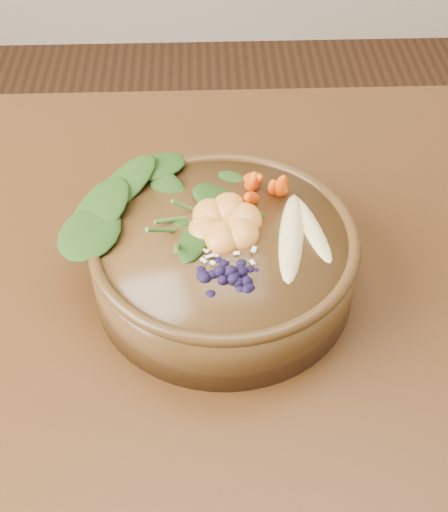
{
  "coord_description": "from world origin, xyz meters",
  "views": [
    {
      "loc": [
        -0.25,
        -0.54,
        1.36
      ],
      "look_at": [
        -0.23,
        0.03,
        0.8
      ],
      "focal_mm": 50.0,
      "sensor_mm": 36.0,
      "label": 1
    }
  ],
  "objects_px": {
    "blueberry_pile": "(229,264)",
    "carrot_cluster": "(268,161)",
    "banana_halves": "(302,223)",
    "mandarin_cluster": "(225,214)",
    "stoneware_bowl": "(224,262)",
    "dining_table": "(413,347)",
    "kale_heap": "(181,186)"
  },
  "relations": [
    {
      "from": "blueberry_pile",
      "to": "carrot_cluster",
      "type": "bearing_deg",
      "value": 70.43
    },
    {
      "from": "carrot_cluster",
      "to": "banana_halves",
      "type": "bearing_deg",
      "value": -66.94
    },
    {
      "from": "banana_halves",
      "to": "mandarin_cluster",
      "type": "distance_m",
      "value": 0.08
    },
    {
      "from": "stoneware_bowl",
      "to": "dining_table",
      "type": "bearing_deg",
      "value": -6.53
    },
    {
      "from": "carrot_cluster",
      "to": "stoneware_bowl",
      "type": "bearing_deg",
      "value": -123.69
    },
    {
      "from": "kale_heap",
      "to": "banana_halves",
      "type": "xyz_separation_m",
      "value": [
        0.13,
        -0.06,
        -0.01
      ]
    },
    {
      "from": "carrot_cluster",
      "to": "blueberry_pile",
      "type": "xyz_separation_m",
      "value": [
        -0.05,
        -0.14,
        -0.02
      ]
    },
    {
      "from": "banana_halves",
      "to": "stoneware_bowl",
      "type": "bearing_deg",
      "value": -177.26
    },
    {
      "from": "dining_table",
      "to": "banana_halves",
      "type": "height_order",
      "value": "banana_halves"
    },
    {
      "from": "stoneware_bowl",
      "to": "banana_halves",
      "type": "height_order",
      "value": "banana_halves"
    },
    {
      "from": "dining_table",
      "to": "banana_halves",
      "type": "xyz_separation_m",
      "value": [
        -0.15,
        0.03,
        0.19
      ]
    },
    {
      "from": "dining_table",
      "to": "carrot_cluster",
      "type": "bearing_deg",
      "value": 149.55
    },
    {
      "from": "dining_table",
      "to": "stoneware_bowl",
      "type": "height_order",
      "value": "stoneware_bowl"
    },
    {
      "from": "banana_halves",
      "to": "blueberry_pile",
      "type": "relative_size",
      "value": 1.23
    },
    {
      "from": "dining_table",
      "to": "stoneware_bowl",
      "type": "relative_size",
      "value": 5.4
    },
    {
      "from": "stoneware_bowl",
      "to": "mandarin_cluster",
      "type": "bearing_deg",
      "value": 83.64
    },
    {
      "from": "stoneware_bowl",
      "to": "carrot_cluster",
      "type": "distance_m",
      "value": 0.13
    },
    {
      "from": "banana_halves",
      "to": "mandarin_cluster",
      "type": "height_order",
      "value": "mandarin_cluster"
    },
    {
      "from": "kale_heap",
      "to": "blueberry_pile",
      "type": "relative_size",
      "value": 1.42
    },
    {
      "from": "mandarin_cluster",
      "to": "blueberry_pile",
      "type": "height_order",
      "value": "blueberry_pile"
    },
    {
      "from": "blueberry_pile",
      "to": "stoneware_bowl",
      "type": "bearing_deg",
      "value": 92.84
    },
    {
      "from": "stoneware_bowl",
      "to": "mandarin_cluster",
      "type": "relative_size",
      "value": 3.15
    },
    {
      "from": "stoneware_bowl",
      "to": "carrot_cluster",
      "type": "relative_size",
      "value": 3.62
    },
    {
      "from": "kale_heap",
      "to": "banana_halves",
      "type": "distance_m",
      "value": 0.14
    },
    {
      "from": "banana_halves",
      "to": "dining_table",
      "type": "bearing_deg",
      "value": -11.68
    },
    {
      "from": "kale_heap",
      "to": "blueberry_pile",
      "type": "bearing_deg",
      "value": -68.22
    },
    {
      "from": "carrot_cluster",
      "to": "mandarin_cluster",
      "type": "xyz_separation_m",
      "value": [
        -0.05,
        -0.06,
        -0.02
      ]
    },
    {
      "from": "banana_halves",
      "to": "mandarin_cluster",
      "type": "relative_size",
      "value": 1.79
    },
    {
      "from": "kale_heap",
      "to": "mandarin_cluster",
      "type": "bearing_deg",
      "value": -41.81
    },
    {
      "from": "kale_heap",
      "to": "carrot_cluster",
      "type": "xyz_separation_m",
      "value": [
        0.1,
        0.02,
        0.02
      ]
    },
    {
      "from": "dining_table",
      "to": "kale_heap",
      "type": "distance_m",
      "value": 0.35
    },
    {
      "from": "carrot_cluster",
      "to": "banana_halves",
      "type": "xyz_separation_m",
      "value": [
        0.03,
        -0.08,
        -0.03
      ]
    }
  ]
}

